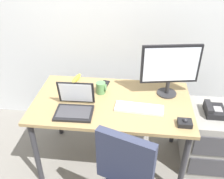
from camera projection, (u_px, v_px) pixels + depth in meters
ground_plane at (112, 159)px, 2.64m from camera, size 8.00×8.00×0.00m
back_wall at (120, 5)px, 2.51m from camera, size 6.00×0.10×2.80m
desk at (112, 108)px, 2.29m from camera, size 1.40×0.79×0.74m
file_cabinet at (207, 138)px, 2.46m from camera, size 0.42×0.53×0.62m
desk_phone at (214, 110)px, 2.26m from camera, size 0.17×0.20×0.09m
monitor_main at (170, 67)px, 2.19m from camera, size 0.52×0.18×0.49m
keyboard at (139, 108)px, 2.13m from camera, size 0.42×0.17×0.03m
laptop at (75, 105)px, 2.10m from camera, size 0.32×0.27×0.24m
trackball_mouse at (185, 123)px, 1.95m from camera, size 0.11×0.09×0.07m
coffee_mug at (101, 88)px, 2.33m from camera, size 0.10×0.09×0.11m
cell_phone at (105, 84)px, 2.48m from camera, size 0.09×0.15×0.01m
banana at (76, 78)px, 2.54m from camera, size 0.08×0.19×0.04m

